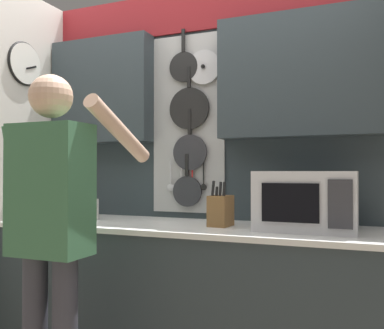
{
  "coord_description": "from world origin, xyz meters",
  "views": [
    {
      "loc": [
        1.02,
        -2.35,
        1.25
      ],
      "look_at": [
        -0.03,
        0.22,
        1.3
      ],
      "focal_mm": 40.0,
      "sensor_mm": 36.0,
      "label": 1
    }
  ],
  "objects": [
    {
      "name": "knife_block",
      "position": [
        0.24,
        -0.01,
        1.03
      ],
      "size": [
        0.12,
        0.16,
        0.26
      ],
      "color": "brown",
      "rests_on": "base_cabinet_counter"
    },
    {
      "name": "utensil_crock",
      "position": [
        -0.66,
        -0.0,
        1.02
      ],
      "size": [
        0.12,
        0.12,
        0.34
      ],
      "color": "white",
      "rests_on": "base_cabinet_counter"
    },
    {
      "name": "microwave",
      "position": [
        0.72,
        -0.01,
        1.09
      ],
      "size": [
        0.52,
        0.35,
        0.32
      ],
      "color": "silver",
      "rests_on": "base_cabinet_counter"
    },
    {
      "name": "base_cabinet_counter",
      "position": [
        0.0,
        -0.0,
        0.47
      ],
      "size": [
        2.27,
        0.67,
        0.94
      ],
      "color": "#2D383D",
      "rests_on": "ground_plane"
    },
    {
      "name": "back_wall_unit",
      "position": [
        0.01,
        0.3,
        1.52
      ],
      "size": [
        2.84,
        0.2,
        2.48
      ],
      "color": "#2D383D",
      "rests_on": "ground_plane"
    },
    {
      "name": "person",
      "position": [
        -0.4,
        -0.68,
        1.03
      ],
      "size": [
        0.54,
        0.64,
        1.72
      ],
      "color": "#383842",
      "rests_on": "ground_plane"
    }
  ]
}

